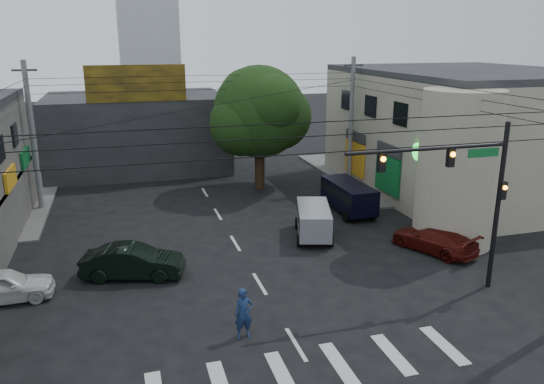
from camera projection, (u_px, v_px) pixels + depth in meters
name	position (u px, v px, depth m)	size (l,w,h in m)	color
ground	(272.00, 305.00, 21.47)	(160.00, 160.00, 0.00)	black
sidewalk_far_right	(424.00, 171.00, 42.86)	(16.00, 16.00, 0.15)	#514F4C
building_right	(467.00, 133.00, 37.16)	(14.00, 18.00, 8.00)	gray
corner_column	(457.00, 169.00, 26.98)	(4.00, 4.00, 8.00)	gray
building_far	(138.00, 132.00, 43.54)	(14.00, 10.00, 6.00)	#232326
billboard	(136.00, 83.00, 37.82)	(7.00, 0.30, 2.60)	olive
street_tree	(259.00, 112.00, 36.69)	(6.40, 6.40, 8.70)	black
traffic_gantry	(466.00, 182.00, 21.29)	(7.10, 0.35, 7.20)	black
utility_pole_far_left	(33.00, 138.00, 32.13)	(0.32, 0.32, 9.20)	#59595B
utility_pole_far_right	(351.00, 123.00, 37.75)	(0.32, 0.32, 9.20)	#59595B
dark_sedan	(133.00, 262.00, 23.78)	(4.76, 2.66, 1.49)	black
white_compact	(2.00, 286.00, 21.62)	(4.02, 1.70, 1.36)	silver
maroon_sedan	(434.00, 239.00, 26.72)	(3.48, 4.81, 1.29)	#4A0E0A
silver_minivan	(313.00, 222.00, 28.57)	(2.73, 4.28, 1.71)	gray
navy_van	(348.00, 198.00, 32.66)	(1.88, 4.71, 1.87)	black
traffic_officer	(244.00, 313.00, 18.92)	(0.72, 0.51, 1.88)	#16274E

